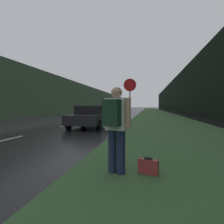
# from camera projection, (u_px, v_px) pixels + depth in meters

# --- Properties ---
(grass_verge) EXTENTS (6.00, 240.00, 0.02)m
(grass_verge) POSITION_uv_depth(u_px,v_px,m) (155.00, 113.00, 40.33)
(grass_verge) COLOR #33562D
(grass_verge) RESTS_ON ground_plane
(lane_stripe_c) EXTENTS (0.12, 3.00, 0.01)m
(lane_stripe_c) POSITION_uv_depth(u_px,v_px,m) (70.00, 125.00, 14.30)
(lane_stripe_c) COLOR silver
(lane_stripe_c) RESTS_ON ground_plane
(lane_stripe_d) EXTENTS (0.12, 3.00, 0.01)m
(lane_stripe_d) POSITION_uv_depth(u_px,v_px,m) (95.00, 119.00, 21.19)
(lane_stripe_d) COLOR silver
(lane_stripe_d) RESTS_ON ground_plane
(lane_stripe_e) EXTENTS (0.12, 3.00, 0.01)m
(lane_stripe_e) POSITION_uv_depth(u_px,v_px,m) (108.00, 116.00, 28.08)
(lane_stripe_e) COLOR silver
(lane_stripe_e) RESTS_ON ground_plane
(treeline_far_side) EXTENTS (2.00, 140.00, 6.35)m
(treeline_far_side) POSITION_uv_depth(u_px,v_px,m) (89.00, 99.00, 53.04)
(treeline_far_side) COLOR black
(treeline_far_side) RESTS_ON ground_plane
(treeline_near_side) EXTENTS (2.00, 140.00, 8.20)m
(treeline_near_side) POSITION_uv_depth(u_px,v_px,m) (178.00, 95.00, 49.00)
(treeline_near_side) COLOR black
(treeline_near_side) RESTS_ON ground_plane
(stop_sign) EXTENTS (0.76, 0.07, 2.99)m
(stop_sign) POSITION_uv_depth(u_px,v_px,m) (130.00, 97.00, 11.98)
(stop_sign) COLOR slate
(stop_sign) RESTS_ON ground_plane
(hitchhiker_with_backpack) EXTENTS (0.56, 0.50, 1.70)m
(hitchhiker_with_backpack) POSITION_uv_depth(u_px,v_px,m) (116.00, 124.00, 3.84)
(hitchhiker_with_backpack) COLOR #1E2847
(hitchhiker_with_backpack) RESTS_ON ground_plane
(suitcase) EXTENTS (0.40, 0.22, 0.34)m
(suitcase) POSITION_uv_depth(u_px,v_px,m) (148.00, 167.00, 3.82)
(suitcase) COLOR #9E3333
(suitcase) RESTS_ON ground_plane
(car_passing_near) EXTENTS (1.97, 4.31, 1.34)m
(car_passing_near) POSITION_uv_depth(u_px,v_px,m) (91.00, 117.00, 12.58)
(car_passing_near) COLOR black
(car_passing_near) RESTS_ON ground_plane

